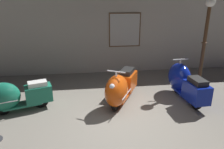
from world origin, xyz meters
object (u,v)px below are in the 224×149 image
Objects in this scene: lamppost at (205,37)px; scooter_0 at (14,96)px; scooter_1 at (120,88)px; scooter_2 at (184,82)px.

scooter_0 is at bearing -169.91° from lamppost.
scooter_0 is 2.81m from scooter_1.
scooter_2 is at bearing 123.94° from scooter_1.
lamppost is at bearing 135.82° from scooter_1.
scooter_2 is at bearing -141.33° from lamppost.
scooter_0 is 5.89m from lamppost.
scooter_2 is (4.78, 0.29, 0.06)m from scooter_0.
scooter_1 is at bearing 164.29° from scooter_0.
scooter_1 is 3.24m from lamppost.
lamppost reaches higher than scooter_0.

